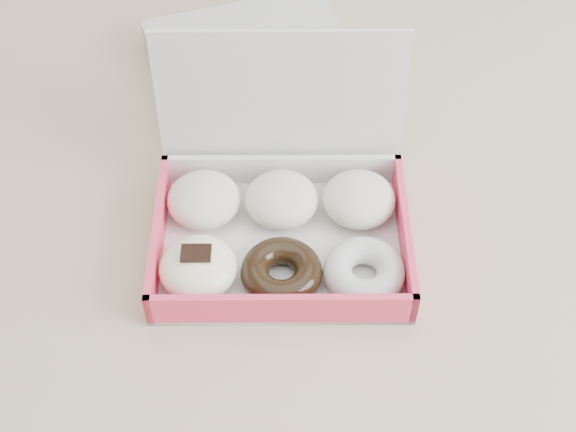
{
  "coord_description": "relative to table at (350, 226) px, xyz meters",
  "views": [
    {
      "loc": [
        -0.05,
        -0.66,
        1.46
      ],
      "look_at": [
        -0.08,
        -0.09,
        0.79
      ],
      "focal_mm": 50.0,
      "sensor_mm": 36.0,
      "label": 1
    }
  ],
  "objects": [
    {
      "name": "table",
      "position": [
        0.0,
        0.0,
        0.0
      ],
      "size": [
        1.2,
        0.8,
        0.75
      ],
      "color": "tan",
      "rests_on": "ground"
    },
    {
      "name": "newspapers",
      "position": [
        -0.14,
        0.21,
        0.1
      ],
      "size": [
        0.32,
        0.29,
        0.04
      ],
      "primitive_type": "cube",
      "rotation": [
        0.0,
        0.0,
        0.36
      ],
      "color": "silver",
      "rests_on": "table"
    },
    {
      "name": "donut_box",
      "position": [
        -0.09,
        -0.09,
        0.11
      ],
      "size": [
        0.29,
        0.24,
        0.2
      ],
      "rotation": [
        0.0,
        0.0,
        0.05
      ],
      "color": "silver",
      "rests_on": "table"
    }
  ]
}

